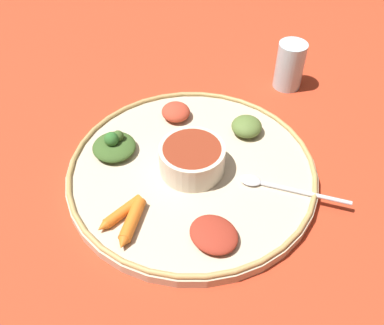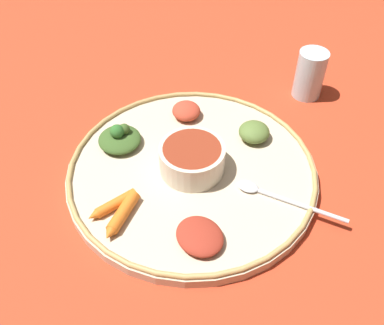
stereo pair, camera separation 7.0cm
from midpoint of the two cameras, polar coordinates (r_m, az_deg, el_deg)
The scene contains 12 objects.
ground_plane at distance 0.73m, azimuth 2.77°, elevation -1.92°, with size 2.40×2.40×0.00m, color #B7381E.
platter at distance 0.72m, azimuth 2.79°, elevation -1.46°, with size 0.41×0.41×0.02m, color #C6B293.
platter_rim at distance 0.71m, azimuth 2.82°, elevation -0.82°, with size 0.41×0.41×0.01m, color tan.
center_bowl at distance 0.69m, azimuth 2.89°, elevation 0.45°, with size 0.11×0.11×0.05m.
spoon at distance 0.69m, azimuth 13.55°, elevation -4.38°, with size 0.11×0.15×0.01m.
greens_pile at distance 0.75m, azimuth -6.84°, elevation 3.08°, with size 0.10×0.10×0.04m.
carrot_near_spoon at distance 0.66m, azimuth -7.33°, elevation -5.72°, with size 0.05×0.08×0.02m.
carrot_outer at distance 0.64m, azimuth -6.16°, elevation -7.05°, with size 0.08×0.06×0.02m.
mound_collards at distance 0.77m, azimuth 10.75°, elevation 3.83°, with size 0.05×0.05×0.03m, color #567033.
mound_berbere_red at distance 0.80m, azimuth 1.76°, elevation 6.68°, with size 0.05×0.05×0.03m, color #B73D28.
mound_beet at distance 0.62m, azimuth 4.32°, elevation -9.79°, with size 0.07×0.06×0.02m, color maroon.
drinking_glass at distance 0.91m, azimuth 17.32°, elevation 10.54°, with size 0.06×0.06×0.10m.
Camera 2 is at (-0.48, 0.07, 0.54)m, focal length 40.70 mm.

